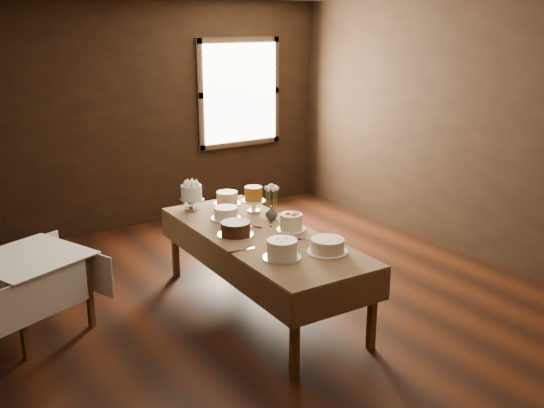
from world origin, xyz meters
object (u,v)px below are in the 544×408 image
(cake_flowers, at_px, (291,223))
(cake_swirl, at_px, (282,250))
(cake_server_a, at_px, (284,244))
(cake_server_c, at_px, (246,225))
(cake_caramel, at_px, (254,201))
(cake_server_e, at_px, (247,249))
(cake_cream, at_px, (327,246))
(cake_lattice, at_px, (226,214))
(cake_server_d, at_px, (271,221))
(cake_meringue, at_px, (192,198))
(cake_speckled, at_px, (227,198))
(flower_vase, at_px, (272,213))
(cake_server_b, at_px, (310,240))
(display_table, at_px, (261,239))
(side_table, at_px, (30,265))
(cake_chocolate, at_px, (236,229))

(cake_flowers, distance_m, cake_swirl, 0.68)
(cake_server_a, height_order, cake_server_c, same)
(cake_caramel, distance_m, cake_swirl, 1.25)
(cake_caramel, relative_size, cake_server_e, 1.12)
(cake_caramel, height_order, cake_cream, cake_caramel)
(cake_cream, relative_size, cake_server_e, 1.41)
(cake_lattice, relative_size, cake_server_d, 1.19)
(cake_meringue, relative_size, cake_flowers, 0.96)
(cake_flowers, distance_m, cake_server_a, 0.37)
(cake_speckled, distance_m, flower_vase, 0.67)
(cake_swirl, xyz_separation_m, cake_server_a, (0.20, 0.26, -0.07))
(cake_server_a, xyz_separation_m, cake_server_c, (-0.01, 0.60, 0.00))
(cake_meringue, xyz_separation_m, cake_lattice, (0.13, -0.45, -0.07))
(cake_server_b, bearing_deg, flower_vase, 129.71)
(display_table, bearing_deg, cake_server_a, -86.67)
(cake_speckled, relative_size, cake_server_e, 1.25)
(cake_flowers, relative_size, cake_server_c, 1.14)
(cake_speckled, xyz_separation_m, cake_server_c, (-0.19, -0.69, -0.06))
(cake_server_b, relative_size, cake_server_c, 1.00)
(cake_server_e, bearing_deg, flower_vase, 45.20)
(cake_meringue, xyz_separation_m, cake_speckled, (0.39, -0.03, -0.06))
(cake_server_a, relative_size, cake_server_b, 1.00)
(cake_flowers, bearing_deg, cake_server_a, -134.65)
(cake_speckled, xyz_separation_m, cake_swirl, (-0.37, -1.54, 0.01))
(cake_lattice, bearing_deg, side_table, 175.02)
(display_table, height_order, cake_cream, cake_cream)
(side_table, bearing_deg, cake_server_c, -12.92)
(cake_server_e, distance_m, flower_vase, 0.83)
(cake_chocolate, height_order, cake_server_b, cake_chocolate)
(cake_server_d, bearing_deg, flower_vase, -2.70)
(cake_caramel, relative_size, cake_server_d, 1.12)
(side_table, distance_m, cake_server_e, 1.80)
(cake_server_b, relative_size, cake_server_e, 1.00)
(cake_meringue, bearing_deg, side_table, -169.79)
(cake_lattice, xyz_separation_m, cake_flowers, (0.33, -0.61, 0.02))
(cake_server_c, distance_m, cake_server_d, 0.26)
(cake_cream, bearing_deg, cake_meringue, 103.41)
(cake_meringue, height_order, cake_chocolate, cake_meringue)
(cake_meringue, relative_size, cake_server_d, 1.09)
(cake_caramel, bearing_deg, cake_server_e, -125.02)
(cake_server_c, bearing_deg, cake_caramel, -66.66)
(cake_caramel, distance_m, cake_server_a, 0.95)
(side_table, distance_m, cake_server_d, 2.14)
(cake_server_c, bearing_deg, cake_meringue, -9.82)
(cake_meringue, relative_size, cake_cream, 0.78)
(cake_caramel, height_order, cake_swirl, cake_caramel)
(cake_meringue, relative_size, cake_server_c, 1.09)
(cake_flowers, bearing_deg, cake_speckled, 94.37)
(display_table, height_order, cake_lattice, cake_lattice)
(cake_flowers, bearing_deg, cake_swirl, -131.24)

